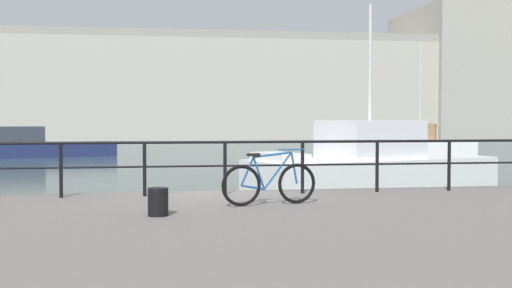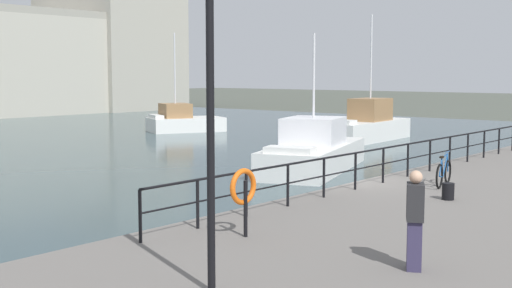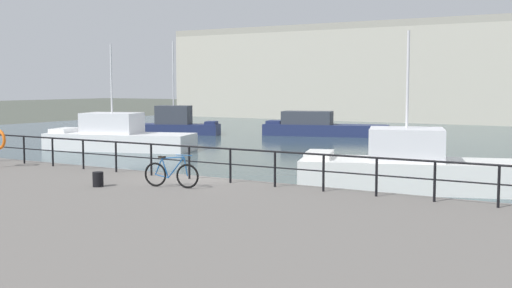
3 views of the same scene
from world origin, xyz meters
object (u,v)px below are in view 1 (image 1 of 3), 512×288
Objects in this scene: moored_cabin_cruiser at (27,146)px; moored_red_daysailer at (371,167)px; mooring_bollard at (158,202)px; harbor_building at (222,90)px; parked_bicycle at (269,183)px; moored_small_launch at (429,145)px.

moored_cabin_cruiser is 1.15× the size of moored_red_daysailer.
mooring_bollard is (-6.50, -8.87, 0.19)m from moored_red_daysailer.
moored_cabin_cruiser is 25.32m from moored_red_daysailer.
harbor_building is 8.91× the size of moored_red_daysailer.
parked_bicycle reaches higher than mooring_bollard.
mooring_bollard is at bearing 87.65° from moored_cabin_cruiser.
moored_red_daysailer is at bearing -90.63° from harbor_building.
mooring_bollard is at bearing 85.32° from moored_small_launch.
moored_red_daysailer is (13.77, -21.25, 0.12)m from moored_cabin_cruiser.
moored_small_launch is 29.64m from parked_bicycle.
moored_small_launch is at bearing 156.38° from moored_cabin_cruiser.
harbor_building reaches higher than mooring_bollard.
mooring_bollard is at bearing 34.61° from moored_red_daysailer.
harbor_building is 42.03× the size of parked_bicycle.
moored_red_daysailer reaches higher than moored_cabin_cruiser.
harbor_building is 10.73× the size of moored_small_launch.
moored_small_launch reaches higher than moored_red_daysailer.
moored_red_daysailer is at bearing 48.31° from parked_bicycle.
moored_red_daysailer is 4.72× the size of parked_bicycle.
harbor_building is 56.06m from mooring_bollard.
moored_cabin_cruiser reaches higher than mooring_bollard.
harbor_building is 166.80× the size of mooring_bollard.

